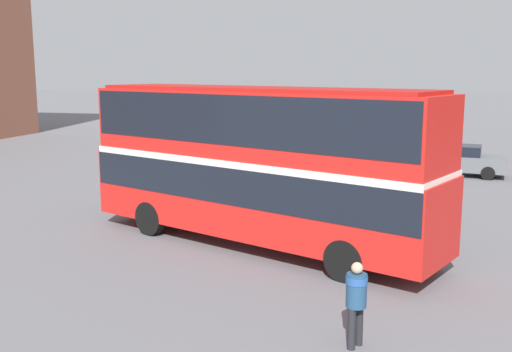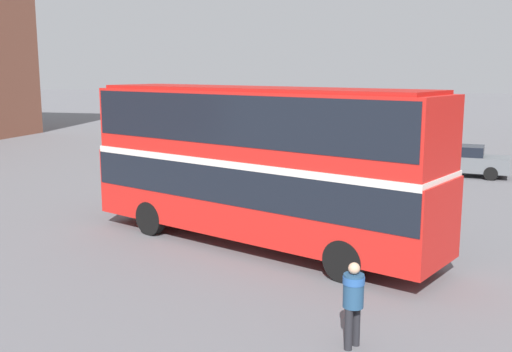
# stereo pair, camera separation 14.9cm
# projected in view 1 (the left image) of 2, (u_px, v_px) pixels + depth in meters

# --- Properties ---
(ground_plane) EXTENTS (240.00, 240.00, 0.00)m
(ground_plane) POSITION_uv_depth(u_px,v_px,m) (286.00, 238.00, 18.52)
(ground_plane) COLOR slate
(double_decker_bus) EXTENTS (11.28, 6.65, 4.66)m
(double_decker_bus) POSITION_uv_depth(u_px,v_px,m) (256.00, 156.00, 17.29)
(double_decker_bus) COLOR red
(double_decker_bus) RESTS_ON ground_plane
(pedestrian_foreground) EXTENTS (0.55, 0.55, 1.66)m
(pedestrian_foreground) POSITION_uv_depth(u_px,v_px,m) (356.00, 296.00, 11.09)
(pedestrian_foreground) COLOR #232328
(pedestrian_foreground) RESTS_ON ground_plane
(parked_car_kerb_near) EXTENTS (4.27, 2.22, 1.61)m
(parked_car_kerb_near) POSITION_uv_depth(u_px,v_px,m) (194.00, 146.00, 34.24)
(parked_car_kerb_near) COLOR black
(parked_car_kerb_near) RESTS_ON ground_plane
(parked_car_kerb_far) EXTENTS (4.42, 2.25, 1.48)m
(parked_car_kerb_far) POSITION_uv_depth(u_px,v_px,m) (311.00, 146.00, 34.83)
(parked_car_kerb_far) COLOR silver
(parked_car_kerb_far) RESTS_ON ground_plane
(parked_car_side_street) EXTENTS (4.48, 2.29, 1.49)m
(parked_car_side_street) POSITION_uv_depth(u_px,v_px,m) (459.00, 160.00, 29.34)
(parked_car_side_street) COLOR slate
(parked_car_side_street) RESTS_ON ground_plane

